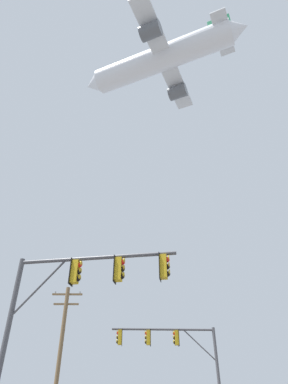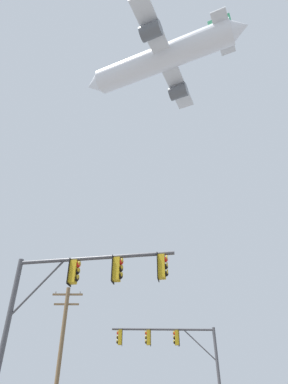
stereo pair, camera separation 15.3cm
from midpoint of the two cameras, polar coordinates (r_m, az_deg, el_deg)
signal_pole_near at (r=13.28m, az=-11.65°, el=-16.60°), size 6.36×1.34×6.49m
signal_pole_far at (r=24.13m, az=5.38°, el=-25.30°), size 7.02×0.59×5.92m
utility_pole at (r=25.16m, az=-14.02°, el=-24.77°), size 2.20×0.28×8.77m
airplane at (r=63.37m, az=3.17°, el=22.03°), size 29.52×22.80×8.41m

